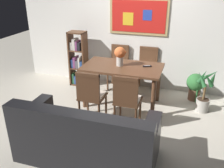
{
  "coord_description": "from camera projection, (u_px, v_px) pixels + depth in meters",
  "views": [
    {
      "loc": [
        1.02,
        -3.63,
        2.23
      ],
      "look_at": [
        -0.07,
        -0.18,
        0.65
      ],
      "focal_mm": 39.43,
      "sensor_mm": 36.0,
      "label": 1
    }
  ],
  "objects": [
    {
      "name": "potted_palm",
      "position": [
        204.0,
        94.0,
        4.34
      ],
      "size": [
        0.39,
        0.42,
        0.81
      ],
      "color": "#B2ADA3",
      "rests_on": "ground_plane"
    },
    {
      "name": "tv_remote",
      "position": [
        147.0,
        66.0,
        4.39
      ],
      "size": [
        0.16,
        0.1,
        0.02
      ],
      "color": "black",
      "rests_on": "dining_table"
    },
    {
      "name": "dining_chair_near_right",
      "position": [
        127.0,
        97.0,
        3.76
      ],
      "size": [
        0.4,
        0.41,
        0.91
      ],
      "color": "brown",
      "rests_on": "ground_plane"
    },
    {
      "name": "dining_chair_far_left",
      "position": [
        119.0,
        63.0,
        5.27
      ],
      "size": [
        0.4,
        0.41,
        0.91
      ],
      "color": "brown",
      "rests_on": "ground_plane"
    },
    {
      "name": "dining_table",
      "position": [
        122.0,
        72.0,
        4.46
      ],
      "size": [
        1.42,
        0.82,
        0.76
      ],
      "color": "brown",
      "rests_on": "ground_plane"
    },
    {
      "name": "leather_couch",
      "position": [
        86.0,
        139.0,
        3.17
      ],
      "size": [
        1.8,
        0.84,
        0.84
      ],
      "color": "black",
      "rests_on": "ground_plane"
    },
    {
      "name": "ground_plane",
      "position": [
        119.0,
        114.0,
        4.35
      ],
      "size": [
        12.0,
        12.0,
        0.0
      ],
      "primitive_type": "plane",
      "color": "beige"
    },
    {
      "name": "bookshelf",
      "position": [
        78.0,
        62.0,
        5.37
      ],
      "size": [
        0.36,
        0.28,
        1.19
      ],
      "color": "brown",
      "rests_on": "ground_plane"
    },
    {
      "name": "wall_back_with_painting",
      "position": [
        138.0,
        26.0,
        5.04
      ],
      "size": [
        5.2,
        0.14,
        2.6
      ],
      "color": "silver",
      "rests_on": "ground_plane"
    },
    {
      "name": "dining_chair_far_right",
      "position": [
        147.0,
        66.0,
        5.11
      ],
      "size": [
        0.4,
        0.41,
        0.91
      ],
      "color": "brown",
      "rests_on": "ground_plane"
    },
    {
      "name": "flower_vase",
      "position": [
        120.0,
        54.0,
        4.36
      ],
      "size": [
        0.21,
        0.2,
        0.35
      ],
      "color": "beige",
      "rests_on": "dining_table"
    },
    {
      "name": "potted_ivy",
      "position": [
        195.0,
        85.0,
        4.75
      ],
      "size": [
        0.34,
        0.34,
        0.55
      ],
      "color": "brown",
      "rests_on": "ground_plane"
    },
    {
      "name": "dining_chair_near_left",
      "position": [
        91.0,
        93.0,
        3.91
      ],
      "size": [
        0.4,
        0.41,
        0.91
      ],
      "color": "brown",
      "rests_on": "ground_plane"
    }
  ]
}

